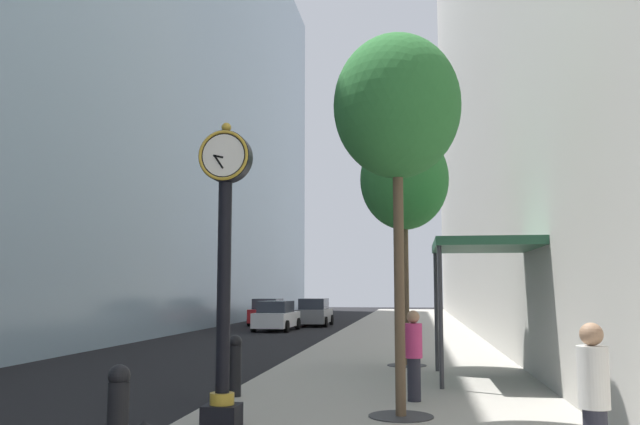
{
  "coord_description": "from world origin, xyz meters",
  "views": [
    {
      "loc": [
        3.92,
        -2.9,
        2.29
      ],
      "look_at": [
        1.02,
        17.65,
        4.64
      ],
      "focal_mm": 37.89,
      "sensor_mm": 36.0,
      "label": 1
    }
  ],
  "objects_px": {
    "street_tree_mid_near": "(404,180)",
    "car_red_far": "(268,312)",
    "bollard_fourth": "(235,364)",
    "street_clock": "(224,256)",
    "car_white_mid": "(276,316)",
    "car_grey_near": "(314,313)",
    "bollard_second": "(118,413)",
    "street_tree_near": "(397,108)",
    "pedestrian_by_clock": "(594,399)",
    "pedestrian_walking": "(414,353)"
  },
  "relations": [
    {
      "from": "street_clock",
      "to": "car_white_mid",
      "type": "xyz_separation_m",
      "value": [
        -4.58,
        26.27,
        -2.02
      ]
    },
    {
      "from": "car_red_far",
      "to": "pedestrian_by_clock",
      "type": "bearing_deg",
      "value": -71.93
    },
    {
      "from": "pedestrian_by_clock",
      "to": "car_red_far",
      "type": "height_order",
      "value": "pedestrian_by_clock"
    },
    {
      "from": "bollard_second",
      "to": "bollard_fourth",
      "type": "xyz_separation_m",
      "value": [
        0.0,
        5.43,
        0.0
      ]
    },
    {
      "from": "car_red_far",
      "to": "street_tree_near",
      "type": "bearing_deg",
      "value": -73.58
    },
    {
      "from": "street_tree_mid_near",
      "to": "pedestrian_walking",
      "type": "bearing_deg",
      "value": -87.92
    },
    {
      "from": "bollard_second",
      "to": "bollard_fourth",
      "type": "distance_m",
      "value": 5.43
    },
    {
      "from": "pedestrian_walking",
      "to": "car_grey_near",
      "type": "bearing_deg",
      "value": 102.33
    },
    {
      "from": "bollard_fourth",
      "to": "car_white_mid",
      "type": "height_order",
      "value": "car_white_mid"
    },
    {
      "from": "bollard_fourth",
      "to": "pedestrian_by_clock",
      "type": "xyz_separation_m",
      "value": [
        5.57,
        -5.55,
        0.31
      ]
    },
    {
      "from": "pedestrian_by_clock",
      "to": "car_white_mid",
      "type": "distance_m",
      "value": 30.34
    },
    {
      "from": "street_tree_mid_near",
      "to": "car_red_far",
      "type": "xyz_separation_m",
      "value": [
        -9.0,
        22.84,
        -4.61
      ]
    },
    {
      "from": "car_red_far",
      "to": "street_tree_mid_near",
      "type": "bearing_deg",
      "value": -68.48
    },
    {
      "from": "car_white_mid",
      "to": "bollard_second",
      "type": "bearing_deg",
      "value": -82.13
    },
    {
      "from": "street_tree_mid_near",
      "to": "car_white_mid",
      "type": "height_order",
      "value": "street_tree_mid_near"
    },
    {
      "from": "street_tree_near",
      "to": "street_tree_mid_near",
      "type": "relative_size",
      "value": 0.99
    },
    {
      "from": "street_tree_near",
      "to": "street_tree_mid_near",
      "type": "height_order",
      "value": "street_tree_mid_near"
    },
    {
      "from": "pedestrian_by_clock",
      "to": "street_tree_near",
      "type": "bearing_deg",
      "value": 120.0
    },
    {
      "from": "street_clock",
      "to": "car_white_mid",
      "type": "bearing_deg",
      "value": 99.89
    },
    {
      "from": "bollard_fourth",
      "to": "bollard_second",
      "type": "bearing_deg",
      "value": -90.0
    },
    {
      "from": "street_clock",
      "to": "pedestrian_by_clock",
      "type": "bearing_deg",
      "value": -27.07
    },
    {
      "from": "street_tree_near",
      "to": "pedestrian_by_clock",
      "type": "bearing_deg",
      "value": -60.0
    },
    {
      "from": "bollard_second",
      "to": "car_grey_near",
      "type": "bearing_deg",
      "value": 94.43
    },
    {
      "from": "bollard_fourth",
      "to": "pedestrian_by_clock",
      "type": "bearing_deg",
      "value": -44.86
    },
    {
      "from": "street_tree_mid_near",
      "to": "car_red_far",
      "type": "bearing_deg",
      "value": 111.52
    },
    {
      "from": "street_clock",
      "to": "car_red_far",
      "type": "relative_size",
      "value": 1.08
    },
    {
      "from": "pedestrian_by_clock",
      "to": "bollard_second",
      "type": "bearing_deg",
      "value": 178.84
    },
    {
      "from": "bollard_fourth",
      "to": "car_red_far",
      "type": "xyz_separation_m",
      "value": [
        -5.64,
        28.82,
        0.03
      ]
    },
    {
      "from": "bollard_second",
      "to": "car_grey_near",
      "type": "height_order",
      "value": "car_grey_near"
    },
    {
      "from": "street_tree_mid_near",
      "to": "car_grey_near",
      "type": "height_order",
      "value": "street_tree_mid_near"
    },
    {
      "from": "street_clock",
      "to": "car_white_mid",
      "type": "relative_size",
      "value": 1.1
    },
    {
      "from": "street_clock",
      "to": "bollard_fourth",
      "type": "bearing_deg",
      "value": 101.49
    },
    {
      "from": "pedestrian_walking",
      "to": "car_grey_near",
      "type": "xyz_separation_m",
      "value": [
        -6.19,
        28.32,
        -0.24
      ]
    },
    {
      "from": "car_grey_near",
      "to": "car_red_far",
      "type": "height_order",
      "value": "car_grey_near"
    },
    {
      "from": "pedestrian_walking",
      "to": "pedestrian_by_clock",
      "type": "height_order",
      "value": "pedestrian_by_clock"
    },
    {
      "from": "bollard_second",
      "to": "pedestrian_walking",
      "type": "xyz_separation_m",
      "value": [
        3.58,
        5.34,
        0.28
      ]
    },
    {
      "from": "bollard_second",
      "to": "pedestrian_by_clock",
      "type": "relative_size",
      "value": 0.69
    },
    {
      "from": "street_clock",
      "to": "pedestrian_walking",
      "type": "xyz_separation_m",
      "value": [
        2.97,
        2.92,
        -1.75
      ]
    },
    {
      "from": "street_clock",
      "to": "bollard_fourth",
      "type": "relative_size",
      "value": 3.98
    },
    {
      "from": "street_tree_near",
      "to": "car_red_far",
      "type": "distance_m",
      "value": 32.18
    },
    {
      "from": "street_tree_near",
      "to": "pedestrian_by_clock",
      "type": "distance_m",
      "value": 6.23
    },
    {
      "from": "street_tree_near",
      "to": "car_white_mid",
      "type": "bearing_deg",
      "value": 106.36
    },
    {
      "from": "pedestrian_walking",
      "to": "car_grey_near",
      "type": "height_order",
      "value": "pedestrian_walking"
    },
    {
      "from": "car_grey_near",
      "to": "car_red_far",
      "type": "distance_m",
      "value": 3.09
    },
    {
      "from": "bollard_fourth",
      "to": "car_grey_near",
      "type": "relative_size",
      "value": 0.28
    },
    {
      "from": "bollard_second",
      "to": "car_red_far",
      "type": "xyz_separation_m",
      "value": [
        -5.64,
        34.26,
        0.03
      ]
    },
    {
      "from": "bollard_second",
      "to": "street_tree_mid_near",
      "type": "xyz_separation_m",
      "value": [
        3.36,
        11.42,
        4.64
      ]
    },
    {
      "from": "pedestrian_walking",
      "to": "car_white_mid",
      "type": "xyz_separation_m",
      "value": [
        -7.55,
        23.35,
        -0.27
      ]
    },
    {
      "from": "bollard_second",
      "to": "car_grey_near",
      "type": "xyz_separation_m",
      "value": [
        -2.6,
        33.66,
        0.04
      ]
    },
    {
      "from": "car_white_mid",
      "to": "car_grey_near",
      "type": "bearing_deg",
      "value": 74.67
    }
  ]
}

